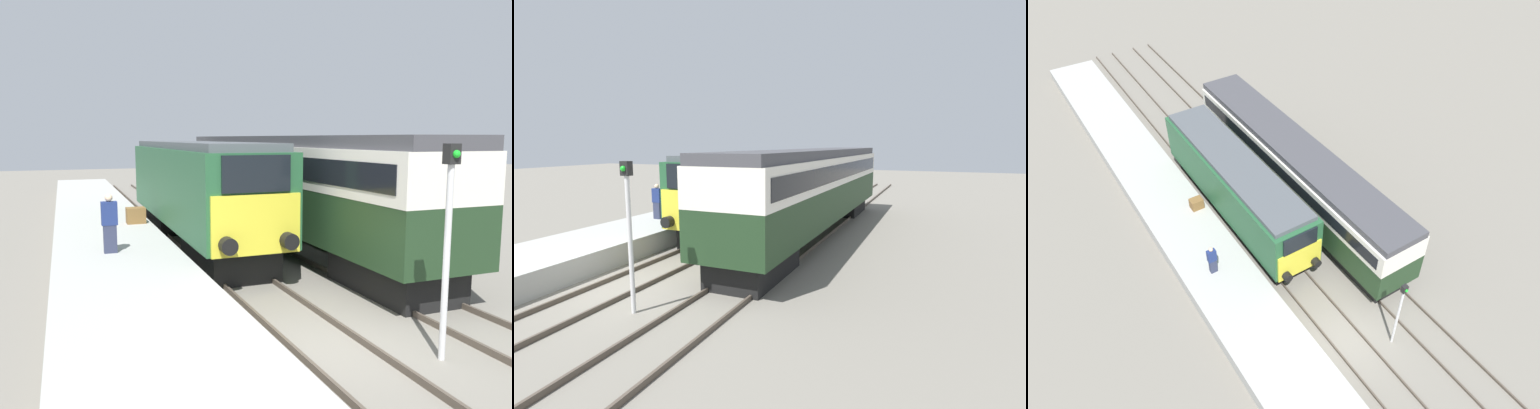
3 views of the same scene
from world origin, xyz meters
TOP-DOWN VIEW (x-y plane):
  - ground_plane at (0.00, 0.00)m, footprint 120.00×120.00m
  - platform_left at (-3.30, 8.00)m, footprint 3.50×50.00m
  - rails_near_track at (0.00, 5.00)m, footprint 1.51×60.00m
  - rails_far_track at (3.40, 5.00)m, footprint 1.50×60.00m
  - locomotive at (0.00, 10.08)m, footprint 2.70×13.09m
  - passenger_carriage at (3.40, 9.29)m, footprint 2.75×17.96m
  - person_on_platform at (-3.49, 6.23)m, footprint 0.44×0.26m
  - signal_post at (1.70, -1.30)m, footprint 0.24×0.28m
  - luggage_crate at (-2.13, 11.01)m, footprint 0.70×0.56m

SIDE VIEW (x-z plane):
  - ground_plane at x=0.00m, z-range 0.00..0.00m
  - rails_near_track at x=0.00m, z-range 0.00..0.14m
  - rails_far_track at x=3.40m, z-range 0.00..0.14m
  - platform_left at x=-3.30m, z-range 0.00..0.82m
  - luggage_crate at x=-2.13m, z-range 0.82..1.42m
  - person_on_platform at x=-3.49m, z-range 0.81..2.49m
  - locomotive at x=0.00m, z-range 0.21..4.12m
  - signal_post at x=1.70m, z-range 0.37..4.33m
  - passenger_carriage at x=3.40m, z-range 0.43..4.56m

